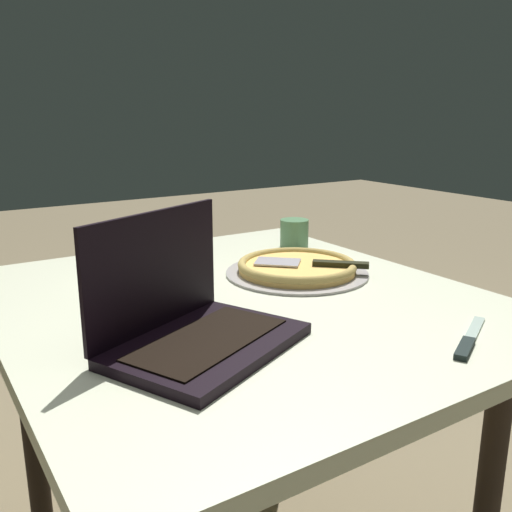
% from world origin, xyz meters
% --- Properties ---
extents(dining_table, '(1.05, 0.94, 0.75)m').
position_xyz_m(dining_table, '(0.00, 0.00, 0.66)').
color(dining_table, beige).
rests_on(dining_table, ground_plane).
extents(laptop, '(0.33, 0.37, 0.22)m').
position_xyz_m(laptop, '(0.17, -0.20, 0.80)').
color(laptop, black).
rests_on(laptop, dining_table).
extents(pizza_plate, '(0.23, 0.23, 0.04)m').
position_xyz_m(pizza_plate, '(-0.24, -0.13, 0.77)').
color(pizza_plate, white).
rests_on(pizza_plate, dining_table).
extents(pizza_tray, '(0.34, 0.34, 0.04)m').
position_xyz_m(pizza_tray, '(-0.07, 0.20, 0.77)').
color(pizza_tray, '#A29C99').
rests_on(pizza_tray, dining_table).
extents(table_knife, '(0.11, 0.19, 0.01)m').
position_xyz_m(table_knife, '(0.41, 0.20, 0.76)').
color(table_knife, '#AFC6B9').
rests_on(table_knife, dining_table).
extents(drink_cup, '(0.08, 0.08, 0.08)m').
position_xyz_m(drink_cup, '(-0.29, 0.36, 0.79)').
color(drink_cup, '#568759').
rests_on(drink_cup, dining_table).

